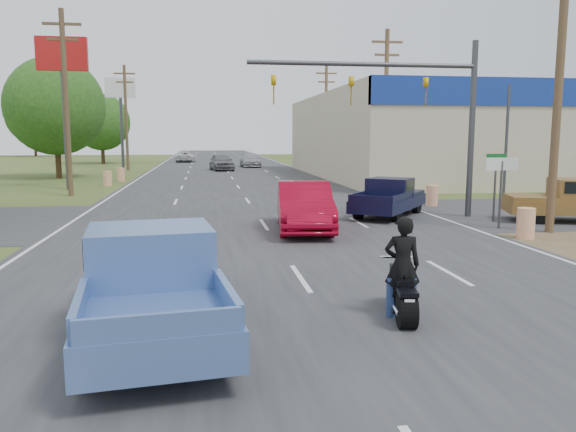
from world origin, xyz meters
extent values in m
cube|color=#2D2D30|center=(0.00, 40.00, 0.01)|extent=(15.00, 180.00, 0.02)
cube|color=#2D2D30|center=(0.00, 18.00, 0.01)|extent=(120.00, 10.00, 0.02)
cylinder|color=#4C3823|center=(9.50, 13.00, 5.00)|extent=(0.28, 0.28, 10.00)
cylinder|color=#4C3823|center=(9.50, 31.00, 5.00)|extent=(0.28, 0.28, 10.00)
cube|color=#4C3823|center=(9.50, 31.00, 9.20)|extent=(2.00, 0.14, 0.14)
cube|color=#4C3823|center=(9.50, 31.00, 8.40)|extent=(1.60, 0.14, 0.14)
cylinder|color=#4C3823|center=(9.50, 49.00, 5.00)|extent=(0.28, 0.28, 10.00)
cube|color=#4C3823|center=(9.50, 49.00, 9.20)|extent=(2.00, 0.14, 0.14)
cube|color=#4C3823|center=(9.50, 49.00, 8.40)|extent=(1.60, 0.14, 0.14)
cylinder|color=#4C3823|center=(-9.50, 28.00, 5.00)|extent=(0.28, 0.28, 10.00)
cube|color=#4C3823|center=(-9.50, 28.00, 9.20)|extent=(2.00, 0.14, 0.14)
cube|color=#4C3823|center=(-9.50, 28.00, 8.40)|extent=(1.60, 0.14, 0.14)
cylinder|color=#4C3823|center=(-9.50, 52.00, 5.00)|extent=(0.28, 0.28, 10.00)
cube|color=#4C3823|center=(-9.50, 52.00, 9.20)|extent=(2.00, 0.14, 0.14)
cube|color=#4C3823|center=(-9.50, 52.00, 8.40)|extent=(1.60, 0.14, 0.14)
cylinder|color=#422D19|center=(-13.50, 42.00, 1.62)|extent=(0.44, 0.44, 3.24)
sphere|color=#1C4614|center=(-13.50, 42.00, 5.58)|extent=(7.56, 7.56, 7.56)
cylinder|color=#422D19|center=(-14.20, 66.00, 1.44)|extent=(0.44, 0.44, 2.88)
sphere|color=#1C4614|center=(-14.20, 66.00, 4.96)|extent=(6.72, 6.72, 6.72)
cylinder|color=#422D19|center=(30.00, 95.00, 1.71)|extent=(0.44, 0.44, 3.42)
sphere|color=#1C4614|center=(30.00, 95.00, 5.89)|extent=(7.98, 7.98, 7.98)
cylinder|color=#422D19|center=(-30.00, 95.00, 1.89)|extent=(0.44, 0.44, 3.78)
sphere|color=#1C4614|center=(-30.00, 95.00, 6.51)|extent=(8.82, 8.82, 8.82)
cylinder|color=orange|center=(8.00, 12.00, 0.50)|extent=(0.56, 0.56, 1.00)
cylinder|color=orange|center=(8.40, 20.50, 0.50)|extent=(0.56, 0.56, 1.00)
cylinder|color=orange|center=(-8.50, 34.00, 0.50)|extent=(0.56, 0.56, 1.00)
cylinder|color=orange|center=(-8.20, 38.00, 0.50)|extent=(0.56, 0.56, 1.00)
cylinder|color=#3F3F44|center=(-10.50, 32.00, 4.50)|extent=(0.30, 0.30, 9.00)
cube|color=#B21414|center=(-10.50, 32.00, 8.20)|extent=(3.00, 0.35, 2.00)
cylinder|color=#3F3F44|center=(-10.50, 56.00, 4.50)|extent=(0.30, 0.30, 9.00)
cube|color=white|center=(-10.50, 56.00, 8.20)|extent=(3.00, 0.35, 2.00)
cylinder|color=#3F3F44|center=(8.20, 14.00, 1.20)|extent=(0.08, 0.08, 2.40)
cube|color=white|center=(8.20, 14.00, 2.30)|extent=(1.20, 0.05, 0.45)
cylinder|color=#3F3F44|center=(8.80, 15.50, 1.20)|extent=(0.08, 0.08, 2.40)
cube|color=#0C591E|center=(8.80, 15.50, 2.50)|extent=(0.80, 0.04, 0.22)
cylinder|color=#3F3F44|center=(8.50, 17.00, 3.50)|extent=(0.24, 0.24, 7.00)
cylinder|color=#3F3F44|center=(4.00, 17.00, 6.00)|extent=(9.00, 0.18, 0.18)
imported|color=gold|center=(6.50, 17.00, 5.55)|extent=(0.18, 0.40, 1.10)
imported|color=gold|center=(3.50, 17.00, 5.55)|extent=(0.18, 0.40, 1.10)
imported|color=gold|center=(0.50, 17.00, 5.55)|extent=(0.18, 0.40, 1.10)
imported|color=maroon|center=(1.26, 14.61, 0.84)|extent=(2.30, 5.26, 1.68)
cylinder|color=black|center=(1.22, 4.42, 0.31)|extent=(0.40, 0.66, 0.62)
cylinder|color=black|center=(1.46, 5.76, 0.31)|extent=(0.22, 0.63, 0.62)
cube|color=black|center=(1.34, 5.11, 0.58)|extent=(0.39, 1.14, 0.28)
cube|color=black|center=(1.38, 5.34, 0.77)|extent=(0.33, 0.55, 0.21)
cube|color=black|center=(1.30, 4.83, 0.73)|extent=(0.36, 0.56, 0.09)
cylinder|color=white|center=(1.43, 5.62, 0.98)|extent=(0.61, 0.15, 0.05)
cube|color=white|center=(1.19, 4.22, 0.51)|extent=(0.17, 0.05, 0.11)
imported|color=black|center=(1.32, 4.97, 0.88)|extent=(0.71, 0.53, 1.76)
cylinder|color=black|center=(-4.10, 6.18, 0.42)|extent=(0.42, 0.87, 0.84)
cylinder|color=black|center=(-2.35, 6.39, 0.42)|extent=(0.42, 0.87, 0.84)
cylinder|color=black|center=(-3.70, 2.93, 0.42)|extent=(0.42, 0.87, 0.84)
cylinder|color=black|center=(-1.95, 3.14, 0.42)|extent=(0.42, 0.87, 0.84)
cube|color=#4E6DA8|center=(-3.02, 4.66, 0.65)|extent=(2.75, 5.67, 0.55)
cube|color=#4E6DA8|center=(-3.22, 6.28, 1.00)|extent=(2.23, 2.30, 0.19)
cube|color=#4E6DA8|center=(-3.04, 4.77, 1.36)|extent=(2.12, 1.86, 0.89)
cube|color=black|center=(-3.04, 4.77, 1.52)|extent=(2.12, 1.54, 0.47)
cube|color=#4E6DA8|center=(-2.69, 2.01, 1.07)|extent=(1.93, 0.32, 0.31)
cylinder|color=black|center=(5.57, 19.21, 0.36)|extent=(0.65, 0.75, 0.73)
cylinder|color=black|center=(6.79, 18.30, 0.36)|extent=(0.65, 0.75, 0.73)
cylinder|color=black|center=(3.87, 16.94, 0.36)|extent=(0.65, 0.75, 0.73)
cylinder|color=black|center=(5.10, 16.02, 0.36)|extent=(0.65, 0.75, 0.73)
cube|color=black|center=(5.33, 17.62, 0.56)|extent=(4.28, 4.88, 0.47)
cube|color=black|center=(6.18, 18.76, 0.86)|extent=(2.46, 2.47, 0.16)
cube|color=black|center=(5.39, 17.69, 1.18)|extent=(2.19, 2.14, 0.77)
cube|color=black|center=(5.39, 17.69, 1.32)|extent=(2.05, 1.93, 0.41)
cube|color=black|center=(3.95, 15.76, 0.93)|extent=(1.38, 1.06, 0.27)
cylinder|color=black|center=(10.19, 14.70, 0.38)|extent=(0.82, 0.50, 0.77)
cylinder|color=black|center=(10.67, 16.24, 0.38)|extent=(0.82, 0.50, 0.77)
cube|color=brown|center=(11.86, 15.02, 0.60)|extent=(5.35, 3.32, 0.50)
cube|color=brown|center=(10.43, 15.47, 0.91)|extent=(2.36, 2.31, 0.17)
cube|color=brown|center=(11.77, 15.05, 1.25)|extent=(1.96, 2.14, 0.82)
cube|color=black|center=(11.77, 15.05, 1.40)|extent=(1.68, 2.08, 0.43)
imported|color=slate|center=(-0.50, 50.35, 0.82)|extent=(2.55, 5.02, 1.64)
imported|color=#A3A2A7|center=(2.75, 56.01, 0.69)|extent=(2.14, 4.86, 1.39)
imported|color=silver|center=(-4.50, 69.14, 0.67)|extent=(2.45, 4.90, 1.33)
camera|label=1|loc=(-2.14, -4.41, 3.25)|focal=35.00mm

